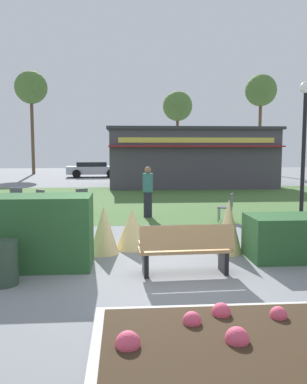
{
  "coord_description": "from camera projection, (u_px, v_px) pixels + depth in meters",
  "views": [
    {
      "loc": [
        -0.62,
        -7.24,
        2.31
      ],
      "look_at": [
        0.21,
        3.6,
        1.13
      ],
      "focal_mm": 38.31,
      "sensor_mm": 36.0,
      "label": 1
    }
  ],
  "objects": [
    {
      "name": "flower_bed",
      "position": [
        235.0,
        350.0,
        4.52
      ],
      "size": [
        3.22,
        2.42,
        0.33
      ],
      "color": "beige",
      "rests_on": "ground_plane"
    },
    {
      "name": "ornamental_grass_behind_right",
      "position": [
        104.0,
        230.0,
        8.92
      ],
      "size": [
        0.64,
        0.64,
        1.07
      ],
      "primitive_type": "cone",
      "color": "#D1BC7F",
      "rests_on": "ground_plane"
    },
    {
      "name": "park_bench",
      "position": [
        186.0,
        249.0,
        7.43
      ],
      "size": [
        1.72,
        0.59,
        0.95
      ],
      "color": "tan",
      "rests_on": "ground_plane"
    },
    {
      "name": "food_kiosk",
      "position": [
        190.0,
        157.0,
        24.78
      ],
      "size": [
        9.85,
        5.32,
        3.48
      ],
      "color": "#47424C",
      "rests_on": "ground_plane"
    },
    {
      "name": "parked_car_center_slot",
      "position": [
        155.0,
        169.0,
        32.7
      ],
      "size": [
        4.35,
        2.35,
        1.2
      ],
      "color": "maroon",
      "rests_on": "ground_plane"
    },
    {
      "name": "lamppost_mid",
      "position": [
        304.0,
        135.0,
        12.36
      ],
      "size": [
        0.36,
        0.36,
        4.28
      ],
      "color": "black",
      "rests_on": "ground_plane"
    },
    {
      "name": "tree_left_bg",
      "position": [
        261.0,
        91.0,
        36.4
      ],
      "size": [
        2.8,
        2.8,
        8.8
      ],
      "color": "brown",
      "rests_on": "ground_plane"
    },
    {
      "name": "ground_plane",
      "position": [
        157.0,
        275.0,
        7.47
      ],
      "size": [
        80.0,
        80.0,
        0.0
      ],
      "primitive_type": "plane",
      "color": "slate"
    },
    {
      "name": "lawn_patch",
      "position": [
        137.0,
        200.0,
        18.17
      ],
      "size": [
        36.0,
        12.0,
        0.01
      ],
      "primitive_type": "cube",
      "color": "#446B33",
      "rests_on": "ground_plane"
    },
    {
      "name": "ornamental_grass_behind_center",
      "position": [
        132.0,
        229.0,
        9.39
      ],
      "size": [
        0.78,
        0.78,
        0.91
      ],
      "primitive_type": "cone",
      "color": "#D1BC7F",
      "rests_on": "ground_plane"
    },
    {
      "name": "ornamental_grass_behind_left",
      "position": [
        229.0,
        227.0,
        8.92
      ],
      "size": [
        0.6,
        0.6,
        1.19
      ],
      "primitive_type": "cone",
      "color": "#D1BC7F",
      "rests_on": "ground_plane"
    },
    {
      "name": "trash_bin",
      "position": [
        2.0,
        263.0,
        6.9
      ],
      "size": [
        0.52,
        0.52,
        0.76
      ],
      "primitive_type": "cylinder",
      "color": "#2D4233",
      "rests_on": "ground_plane"
    },
    {
      "name": "tree_center_bg",
      "position": [
        178.0,
        107.0,
        38.74
      ],
      "size": [
        2.8,
        2.8,
        7.63
      ],
      "color": "brown",
      "rests_on": "ground_plane"
    },
    {
      "name": "cafe_chair_north",
      "position": [
        83.0,
        199.0,
        14.27
      ],
      "size": [
        0.6,
        0.6,
        0.89
      ],
      "color": "#4C5156",
      "rests_on": "ground_plane"
    },
    {
      "name": "cafe_chair_west",
      "position": [
        228.0,
        205.0,
        12.82
      ],
      "size": [
        0.57,
        0.57,
        0.89
      ],
      "color": "#4C5156",
      "rests_on": "ground_plane"
    },
    {
      "name": "parked_car_west_slot",
      "position": [
        93.0,
        169.0,
        32.32
      ],
      "size": [
        4.32,
        2.3,
        1.2
      ],
      "color": "#B7BABF",
      "rests_on": "ground_plane"
    },
    {
      "name": "tree_right_bg",
      "position": [
        31.0,
        88.0,
        35.31
      ],
      "size": [
        2.8,
        2.8,
        8.9
      ],
      "color": "brown",
      "rests_on": "ground_plane"
    },
    {
      "name": "person_strolling",
      "position": [
        148.0,
        192.0,
        13.6
      ],
      "size": [
        0.34,
        0.34,
        1.69
      ],
      "rotation": [
        0.0,
        0.0,
        0.15
      ],
      "color": "#23232D",
      "rests_on": "ground_plane"
    },
    {
      "name": "cafe_chair_center",
      "position": [
        38.0,
        200.0,
        13.93
      ],
      "size": [
        0.62,
        0.62,
        0.89
      ],
      "color": "#4C5156",
      "rests_on": "ground_plane"
    },
    {
      "name": "cafe_chair_east",
      "position": [
        15.0,
        198.0,
        14.49
      ],
      "size": [
        0.49,
        0.49,
        0.89
      ],
      "color": "#4C5156",
      "rests_on": "ground_plane"
    },
    {
      "name": "hedge_left",
      "position": [
        34.0,
        232.0,
        7.9
      ],
      "size": [
        2.22,
        1.1,
        1.4
      ],
      "primitive_type": "cube",
      "color": "#28562B",
      "rests_on": "ground_plane"
    }
  ]
}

